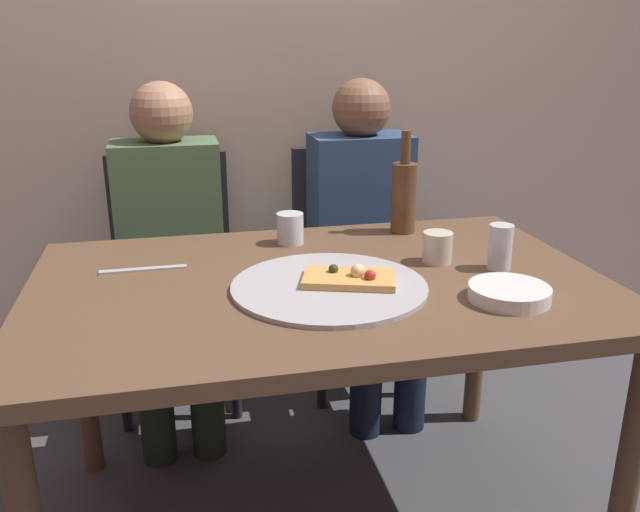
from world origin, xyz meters
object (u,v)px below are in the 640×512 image
object	(u,v)px
chair_left	(173,263)
table_knife	(143,269)
wine_glass	(437,247)
pizza_tray	(329,286)
wine_bottle	(404,195)
plate_stack	(509,293)
tumbler_far	(290,228)
guest_in_sweater	(171,242)
guest_in_beanie	(366,229)
chair_right	(354,250)
pizza_slice_last	(350,278)
tumbler_near	(500,247)
dining_table	(319,309)

from	to	relation	value
chair_left	table_knife	bearing A→B (deg)	84.55
wine_glass	table_knife	distance (m)	0.77
pizza_tray	table_knife	bearing A→B (deg)	152.40
wine_bottle	plate_stack	world-z (taller)	wine_bottle
chair_left	tumbler_far	bearing A→B (deg)	122.24
pizza_tray	guest_in_sweater	bearing A→B (deg)	115.78
chair_left	guest_in_beanie	bearing A→B (deg)	167.70
chair_right	guest_in_sweater	bearing A→B (deg)	12.30
wine_glass	pizza_slice_last	bearing A→B (deg)	-155.61
tumbler_near	guest_in_sweater	bearing A→B (deg)	138.91
tumbler_near	wine_glass	distance (m)	0.16
pizza_tray	table_knife	distance (m)	0.50
dining_table	plate_stack	xyz separation A→B (m)	(0.40, -0.23, 0.10)
dining_table	wine_bottle	xyz separation A→B (m)	(0.34, 0.35, 0.20)
wine_bottle	chair_right	size ratio (longest dim) A/B	0.34
pizza_slice_last	plate_stack	world-z (taller)	pizza_slice_last
tumbler_near	chair_right	distance (m)	0.94
wine_glass	wine_bottle	bearing A→B (deg)	88.76
chair_left	chair_right	xyz separation A→B (m)	(0.69, 0.00, 0.00)
chair_left	guest_in_beanie	xyz separation A→B (m)	(0.69, -0.15, 0.13)
pizza_tray	wine_bottle	size ratio (longest dim) A/B	1.52
chair_right	pizza_tray	bearing A→B (deg)	70.79
pizza_slice_last	guest_in_sweater	size ratio (longest dim) A/B	0.21
dining_table	wine_bottle	bearing A→B (deg)	45.74
tumbler_near	guest_in_sweater	world-z (taller)	guest_in_sweater
pizza_tray	chair_left	bearing A→B (deg)	111.99
pizza_slice_last	wine_glass	bearing A→B (deg)	24.39
dining_table	guest_in_beanie	world-z (taller)	guest_in_beanie
chair_right	chair_left	bearing A→B (deg)	0.00
wine_bottle	guest_in_sweater	distance (m)	0.82
pizza_tray	chair_right	size ratio (longest dim) A/B	0.52
wine_bottle	guest_in_sweater	bearing A→B (deg)	153.30
plate_stack	wine_bottle	bearing A→B (deg)	95.40
tumbler_far	pizza_slice_last	bearing A→B (deg)	-77.91
table_knife	chair_left	distance (m)	0.73
tumbler_near	plate_stack	bearing A→B (deg)	-110.97
tumbler_far	guest_in_sweater	world-z (taller)	guest_in_sweater
wine_glass	guest_in_sweater	bearing A→B (deg)	137.21
pizza_tray	tumbler_near	xyz separation A→B (m)	(0.46, 0.04, 0.05)
chair_right	guest_in_sweater	xyz separation A→B (m)	(-0.69, -0.15, 0.13)
tumbler_near	tumbler_far	bearing A→B (deg)	145.87
guest_in_beanie	wine_bottle	bearing A→B (deg)	91.69
tumbler_far	guest_in_beanie	size ratio (longest dim) A/B	0.08
pizza_tray	pizza_slice_last	xyz separation A→B (m)	(0.05, 0.00, 0.02)
dining_table	pizza_tray	distance (m)	0.11
dining_table	guest_in_sweater	size ratio (longest dim) A/B	1.21
tumbler_near	guest_in_beanie	bearing A→B (deg)	101.00
wine_bottle	plate_stack	size ratio (longest dim) A/B	1.66
wine_bottle	tumbler_near	bearing A→B (deg)	-70.70
pizza_tray	plate_stack	distance (m)	0.42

